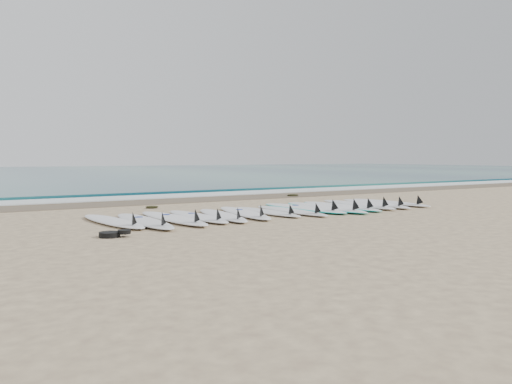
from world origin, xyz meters
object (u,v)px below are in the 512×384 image
leash_coil (113,234)px  surfboard_7 (292,210)px  surfboard_13 (391,202)px  surfboard_0 (114,221)px

leash_coil → surfboard_7: bearing=16.6°
surfboard_7 → surfboard_13: bearing=2.3°
surfboard_0 → surfboard_13: 7.25m
surfboard_13 → surfboard_0: bearing=177.9°
leash_coil → surfboard_0: bearing=73.9°
surfboard_7 → surfboard_13: (3.37, 0.27, 0.00)m
surfboard_0 → leash_coil: 1.59m
surfboard_13 → leash_coil: size_ratio=5.71×
surfboard_0 → surfboard_13: bearing=-6.5°
surfboard_0 → surfboard_7: surfboard_0 is taller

